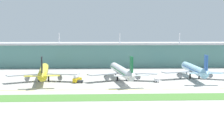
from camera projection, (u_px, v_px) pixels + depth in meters
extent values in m
plane|color=#A8A59E|center=(132.00, 86.00, 204.84)|extent=(600.00, 600.00, 0.00)
cube|color=slate|center=(119.00, 55.00, 316.49)|extent=(280.00, 28.00, 20.88)
cube|color=#B2B2B7|center=(119.00, 44.00, 315.14)|extent=(288.00, 34.00, 1.80)
cylinder|color=silver|center=(59.00, 38.00, 306.45)|extent=(0.90, 0.90, 9.00)
cylinder|color=silver|center=(120.00, 38.00, 308.94)|extent=(0.90, 0.90, 9.00)
cylinder|color=silver|center=(180.00, 38.00, 311.43)|extent=(0.90, 0.90, 9.00)
cylinder|color=yellow|center=(44.00, 71.00, 226.58)|extent=(12.76, 55.61, 5.80)
cone|color=yellow|center=(45.00, 67.00, 255.59)|extent=(5.97, 4.67, 5.51)
cone|color=yellow|center=(42.00, 76.00, 196.44)|extent=(5.73, 7.20, 5.72)
cube|color=black|center=(42.00, 65.00, 196.65)|extent=(1.50, 6.44, 9.50)
cube|color=yellow|center=(33.00, 76.00, 196.02)|extent=(10.32, 4.44, 0.36)
cube|color=yellow|center=(52.00, 76.00, 197.88)|extent=(10.32, 4.44, 0.36)
cube|color=#B7BABF|center=(25.00, 75.00, 220.37)|extent=(24.26, 17.67, 0.70)
cylinder|color=gray|center=(27.00, 78.00, 222.31)|extent=(3.74, 4.87, 3.20)
cube|color=#B7BABF|center=(62.00, 74.00, 224.44)|extent=(24.94, 12.68, 0.70)
cylinder|color=gray|center=(60.00, 78.00, 225.98)|extent=(3.74, 4.87, 3.20)
cylinder|color=black|center=(45.00, 74.00, 247.43)|extent=(0.70, 0.70, 3.60)
cylinder|color=black|center=(39.00, 79.00, 223.66)|extent=(1.10, 1.10, 3.60)
cylinder|color=black|center=(49.00, 79.00, 224.74)|extent=(1.10, 1.10, 3.60)
cube|color=black|center=(44.00, 71.00, 226.53)|extent=(12.10, 50.13, 0.60)
cylinder|color=silver|center=(121.00, 71.00, 230.11)|extent=(12.74, 60.62, 5.80)
cone|color=silver|center=(114.00, 66.00, 261.65)|extent=(5.94, 4.61, 5.51)
cone|color=silver|center=(132.00, 75.00, 197.45)|extent=(5.66, 7.15, 5.72)
cube|color=#146B38|center=(131.00, 64.00, 197.67)|extent=(1.44, 6.44, 9.50)
cube|color=silver|center=(123.00, 76.00, 197.09)|extent=(10.30, 4.33, 0.36)
cube|color=silver|center=(141.00, 75.00, 198.84)|extent=(10.30, 4.33, 0.36)
cube|color=#B7BABF|center=(105.00, 74.00, 224.03)|extent=(24.32, 17.47, 0.70)
cylinder|color=gray|center=(106.00, 78.00, 225.96)|extent=(3.70, 4.84, 3.20)
cube|color=#B7BABF|center=(140.00, 73.00, 227.84)|extent=(24.94, 12.91, 0.70)
cylinder|color=gray|center=(137.00, 77.00, 229.39)|extent=(3.70, 4.84, 3.20)
cylinder|color=black|center=(116.00, 73.00, 252.85)|extent=(0.70, 0.70, 3.60)
cylinder|color=black|center=(117.00, 78.00, 227.22)|extent=(1.10, 1.10, 3.60)
cylinder|color=black|center=(127.00, 78.00, 228.24)|extent=(1.10, 1.10, 3.60)
cube|color=#146B38|center=(121.00, 70.00, 230.06)|extent=(12.08, 54.63, 0.60)
cylinder|color=#9ED1EA|center=(194.00, 69.00, 239.43)|extent=(7.82, 55.87, 5.80)
cone|color=#9ED1EA|center=(184.00, 65.00, 269.07)|extent=(5.65, 4.20, 5.51)
cone|color=#9ED1EA|center=(206.00, 73.00, 208.66)|extent=(5.17, 6.80, 5.72)
cube|color=#2D5BB7|center=(206.00, 63.00, 208.89)|extent=(0.93, 6.42, 9.50)
cube|color=#9ED1EA|center=(197.00, 73.00, 209.14)|extent=(10.11, 3.56, 0.36)
cube|color=#9ED1EA|center=(215.00, 73.00, 209.23)|extent=(10.11, 3.56, 0.36)
cube|color=#B7BABF|center=(178.00, 72.00, 235.09)|extent=(24.88, 14.57, 0.70)
cylinder|color=gray|center=(179.00, 75.00, 236.87)|extent=(3.36, 4.61, 3.20)
cube|color=#B7BABF|center=(212.00, 72.00, 235.30)|extent=(24.69, 16.00, 0.70)
cylinder|color=gray|center=(210.00, 75.00, 237.05)|extent=(3.36, 4.61, 3.20)
cylinder|color=black|center=(187.00, 72.00, 260.73)|extent=(0.70, 0.70, 3.60)
cylinder|color=black|center=(190.00, 76.00, 236.99)|extent=(1.10, 1.10, 3.60)
cylinder|color=black|center=(199.00, 76.00, 237.04)|extent=(1.10, 1.10, 3.60)
cube|color=#2D5BB7|center=(194.00, 69.00, 239.38)|extent=(7.66, 50.30, 0.60)
cube|color=yellow|center=(10.00, 90.00, 191.13)|extent=(28.00, 0.70, 0.04)
cube|color=yellow|center=(70.00, 90.00, 192.65)|extent=(28.00, 0.70, 0.04)
cube|color=yellow|center=(128.00, 89.00, 194.16)|extent=(28.00, 0.70, 0.04)
cube|color=yellow|center=(186.00, 89.00, 195.67)|extent=(28.00, 0.70, 0.04)
cube|color=#477A33|center=(138.00, 97.00, 171.81)|extent=(300.00, 18.00, 0.10)
cube|color=silver|center=(156.00, 80.00, 220.89)|extent=(3.14, 4.02, 1.60)
cube|color=silver|center=(156.00, 79.00, 220.75)|extent=(2.99, 3.70, 0.16)
cylinder|color=black|center=(158.00, 82.00, 220.24)|extent=(0.70, 0.96, 0.90)
cylinder|color=black|center=(156.00, 82.00, 219.50)|extent=(0.70, 0.96, 0.90)
cylinder|color=black|center=(156.00, 81.00, 222.46)|extent=(0.70, 0.96, 0.90)
cylinder|color=black|center=(154.00, 81.00, 221.72)|extent=(0.70, 0.96, 0.90)
cube|color=#333842|center=(80.00, 81.00, 218.06)|extent=(4.79, 3.24, 1.40)
cylinder|color=black|center=(82.00, 82.00, 218.96)|extent=(0.95, 0.52, 0.90)
cylinder|color=black|center=(82.00, 83.00, 216.84)|extent=(0.95, 0.52, 0.90)
cylinder|color=black|center=(78.00, 82.00, 219.44)|extent=(0.95, 0.52, 0.90)
cylinder|color=black|center=(77.00, 82.00, 217.32)|extent=(0.95, 0.52, 0.90)
cube|color=gold|center=(77.00, 80.00, 219.41)|extent=(5.89, 7.52, 2.60)
cylinder|color=silver|center=(76.00, 77.00, 218.44)|extent=(3.75, 4.46, 2.00)
cylinder|color=black|center=(78.00, 81.00, 222.31)|extent=(0.76, 0.95, 0.90)
cylinder|color=black|center=(81.00, 82.00, 221.23)|extent=(0.76, 0.95, 0.90)
cylinder|color=black|center=(74.00, 82.00, 217.89)|extent=(0.76, 0.95, 0.90)
cylinder|color=black|center=(77.00, 83.00, 216.81)|extent=(0.76, 0.95, 0.90)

